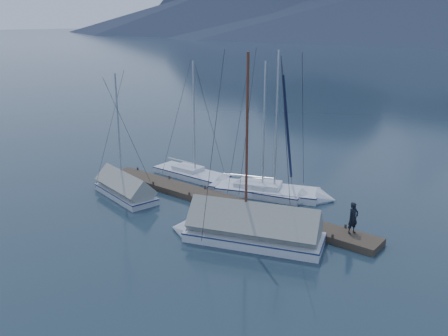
{
  "coord_description": "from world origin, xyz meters",
  "views": [
    {
      "loc": [
        15.5,
        -17.53,
        10.01
      ],
      "look_at": [
        0.0,
        2.0,
        2.2
      ],
      "focal_mm": 38.0,
      "sensor_mm": 36.0,
      "label": 1
    }
  ],
  "objects_px": {
    "sailboat_open_right": "(282,194)",
    "person": "(353,218)",
    "sailboat_open_left": "(200,177)",
    "sailboat_covered_near": "(242,231)",
    "sailboat_covered_far": "(122,189)",
    "sailboat_open_mid": "(270,193)"
  },
  "relations": [
    {
      "from": "sailboat_open_left",
      "to": "sailboat_covered_near",
      "type": "bearing_deg",
      "value": -36.55
    },
    {
      "from": "sailboat_open_left",
      "to": "person",
      "type": "distance_m",
      "value": 11.86
    },
    {
      "from": "sailboat_open_mid",
      "to": "sailboat_open_left",
      "type": "bearing_deg",
      "value": -177.87
    },
    {
      "from": "sailboat_open_mid",
      "to": "sailboat_open_right",
      "type": "bearing_deg",
      "value": 33.12
    },
    {
      "from": "sailboat_open_right",
      "to": "sailboat_open_left",
      "type": "bearing_deg",
      "value": -174.15
    },
    {
      "from": "sailboat_covered_near",
      "to": "person",
      "type": "distance_m",
      "value": 5.24
    },
    {
      "from": "sailboat_open_mid",
      "to": "sailboat_covered_far",
      "type": "height_order",
      "value": "sailboat_open_mid"
    },
    {
      "from": "sailboat_open_left",
      "to": "sailboat_covered_far",
      "type": "height_order",
      "value": "sailboat_open_left"
    },
    {
      "from": "sailboat_open_mid",
      "to": "sailboat_covered_near",
      "type": "distance_m",
      "value": 6.21
    },
    {
      "from": "sailboat_open_right",
      "to": "sailboat_covered_far",
      "type": "height_order",
      "value": "sailboat_open_right"
    },
    {
      "from": "sailboat_open_left",
      "to": "person",
      "type": "xyz_separation_m",
      "value": [
        11.59,
        -2.32,
        0.97
      ]
    },
    {
      "from": "sailboat_open_left",
      "to": "sailboat_covered_near",
      "type": "distance_m",
      "value": 9.39
    },
    {
      "from": "sailboat_open_mid",
      "to": "sailboat_covered_near",
      "type": "xyz_separation_m",
      "value": [
        2.24,
        -5.79,
        0.33
      ]
    },
    {
      "from": "sailboat_open_right",
      "to": "person",
      "type": "distance_m",
      "value": 6.44
    },
    {
      "from": "sailboat_covered_far",
      "to": "person",
      "type": "height_order",
      "value": "sailboat_covered_far"
    },
    {
      "from": "person",
      "to": "sailboat_open_mid",
      "type": "bearing_deg",
      "value": 90.39
    },
    {
      "from": "sailboat_covered_far",
      "to": "sailboat_open_right",
      "type": "bearing_deg",
      "value": 36.87
    },
    {
      "from": "sailboat_open_left",
      "to": "sailboat_covered_near",
      "type": "height_order",
      "value": "sailboat_covered_near"
    },
    {
      "from": "sailboat_open_left",
      "to": "sailboat_open_right",
      "type": "height_order",
      "value": "sailboat_open_right"
    },
    {
      "from": "sailboat_open_left",
      "to": "sailboat_covered_far",
      "type": "xyz_separation_m",
      "value": [
        -1.73,
        -5.14,
        0.24
      ]
    },
    {
      "from": "sailboat_open_right",
      "to": "person",
      "type": "height_order",
      "value": "sailboat_open_right"
    },
    {
      "from": "sailboat_covered_far",
      "to": "person",
      "type": "xyz_separation_m",
      "value": [
        13.32,
        2.82,
        0.73
      ]
    }
  ]
}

